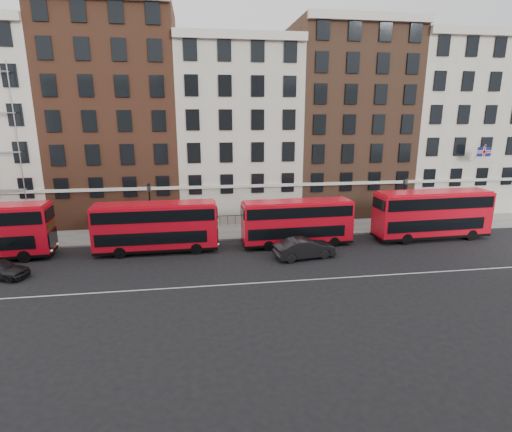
{
  "coord_description": "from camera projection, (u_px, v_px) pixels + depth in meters",
  "views": [
    {
      "loc": [
        -4.62,
        -27.44,
        11.49
      ],
      "look_at": [
        0.24,
        5.0,
        3.0
      ],
      "focal_mm": 28.0,
      "sensor_mm": 36.0,
      "label": 1
    }
  ],
  "objects": [
    {
      "name": "pavement",
      "position": [
        246.0,
        231.0,
        39.84
      ],
      "size": [
        80.0,
        5.0,
        0.15
      ],
      "primitive_type": "cube",
      "color": "gray",
      "rests_on": "ground"
    },
    {
      "name": "car_front",
      "position": [
        305.0,
        248.0,
        32.42
      ],
      "size": [
        5.24,
        2.57,
        1.65
      ],
      "primitive_type": "imported",
      "rotation": [
        0.0,
        0.0,
        1.74
      ],
      "color": "#232326",
      "rests_on": "ground"
    },
    {
      "name": "road_centre_line",
      "position": [
        267.0,
        282.0,
        27.89
      ],
      "size": [
        70.0,
        0.12,
        0.01
      ],
      "primitive_type": "cube",
      "color": "white",
      "rests_on": "ground"
    },
    {
      "name": "bus_d",
      "position": [
        432.0,
        214.0,
        36.95
      ],
      "size": [
        10.97,
        3.04,
        4.57
      ],
      "rotation": [
        0.0,
        0.0,
        0.04
      ],
      "color": "red",
      "rests_on": "ground"
    },
    {
      "name": "building_terrace",
      "position": [
        234.0,
        125.0,
        44.32
      ],
      "size": [
        64.0,
        11.95,
        22.0
      ],
      "color": "beige",
      "rests_on": "ground"
    },
    {
      "name": "iron_railings",
      "position": [
        243.0,
        220.0,
        41.8
      ],
      "size": [
        6.6,
        0.06,
        1.0
      ],
      "primitive_type": null,
      "color": "black",
      "rests_on": "pavement"
    },
    {
      "name": "ground",
      "position": [
        263.0,
        271.0,
        29.81
      ],
      "size": [
        120.0,
        120.0,
        0.0
      ],
      "primitive_type": "plane",
      "color": "black",
      "rests_on": "ground"
    },
    {
      "name": "lamp_post_left",
      "position": [
        150.0,
        209.0,
        36.04
      ],
      "size": [
        0.44,
        0.44,
        5.33
      ],
      "color": "black",
      "rests_on": "pavement"
    },
    {
      "name": "bus_b",
      "position": [
        156.0,
        226.0,
        33.41
      ],
      "size": [
        10.19,
        2.56,
        4.27
      ],
      "rotation": [
        0.0,
        0.0,
        0.01
      ],
      "color": "red",
      "rests_on": "ground"
    },
    {
      "name": "lamp_post_right",
      "position": [
        404.0,
        201.0,
        39.48
      ],
      "size": [
        0.44,
        0.44,
        5.33
      ],
      "color": "black",
      "rests_on": "pavement"
    },
    {
      "name": "kerb",
      "position": [
        249.0,
        238.0,
        37.45
      ],
      "size": [
        80.0,
        0.3,
        0.16
      ],
      "primitive_type": "cube",
      "color": "gray",
      "rests_on": "ground"
    },
    {
      "name": "traffic_light",
      "position": [
        490.0,
        205.0,
        40.53
      ],
      "size": [
        0.25,
        0.45,
        3.27
      ],
      "color": "black",
      "rests_on": "pavement"
    },
    {
      "name": "bus_c",
      "position": [
        297.0,
        222.0,
        35.17
      ],
      "size": [
        9.82,
        2.66,
        4.09
      ],
      "rotation": [
        0.0,
        0.0,
        0.03
      ],
      "color": "red",
      "rests_on": "ground"
    }
  ]
}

